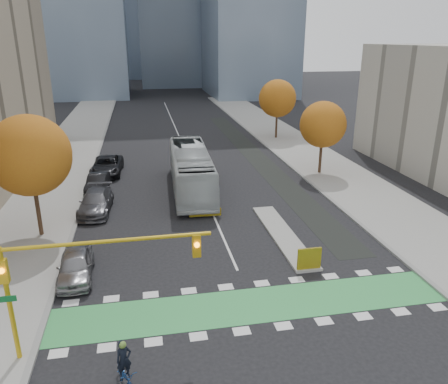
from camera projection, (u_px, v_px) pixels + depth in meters
name	position (u px, v px, depth m)	size (l,w,h in m)	color
ground	(260.00, 323.00, 20.50)	(300.00, 300.00, 0.00)	black
sidewalk_west	(42.00, 196.00, 36.61)	(7.00, 120.00, 0.15)	gray
sidewalk_east	(342.00, 178.00, 41.37)	(7.00, 120.00, 0.15)	gray
curb_west	(85.00, 194.00, 37.22)	(0.30, 120.00, 0.16)	gray
curb_east	(307.00, 180.00, 40.75)	(0.30, 120.00, 0.16)	gray
bike_crossing	(253.00, 305.00, 21.89)	(20.00, 3.00, 0.01)	green
centre_line	(180.00, 139.00, 57.52)	(0.15, 70.00, 0.01)	silver
bike_lane_paint	(254.00, 155.00, 49.59)	(2.50, 50.00, 0.01)	black
median_island	(282.00, 235.00, 29.51)	(1.60, 10.00, 0.16)	gray
hazard_board	(309.00, 259.00, 24.83)	(1.40, 0.12, 1.30)	yellow
tree_west	(30.00, 156.00, 27.61)	(5.20, 5.20, 8.22)	#332114
tree_east_near	(323.00, 125.00, 41.35)	(4.40, 4.40, 7.08)	#332114
tree_east_far	(277.00, 98.00, 56.12)	(4.80, 4.80, 7.65)	#332114
traffic_signal_west	(73.00, 269.00, 17.28)	(8.53, 0.56, 5.20)	#BF9914
cyclist	(125.00, 372.00, 16.56)	(1.20, 1.92, 2.09)	navy
bus	(191.00, 170.00, 37.73)	(3.14, 13.44, 3.74)	silver
parked_car_a	(75.00, 265.00, 24.15)	(1.83, 4.54, 1.55)	gray
parked_car_b	(97.00, 183.00, 37.95)	(1.56, 4.48, 1.47)	black
parked_car_c	(96.00, 202.00, 33.35)	(2.25, 5.55, 1.61)	#4E4E53
parked_car_d	(107.00, 166.00, 42.63)	(2.76, 5.99, 1.67)	black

